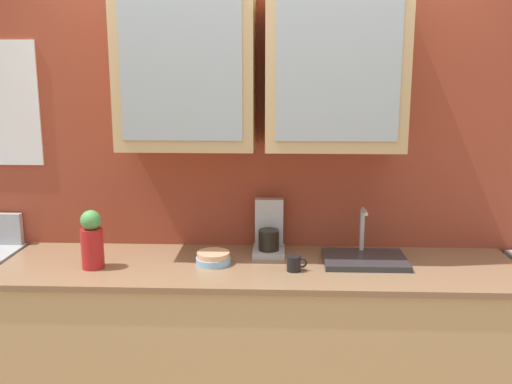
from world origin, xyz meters
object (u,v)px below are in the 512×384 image
Objects in this scene: bowl_stack at (213,258)px; cup_near_sink at (294,264)px; sink_faucet at (364,258)px; coffee_maker at (269,233)px; vase at (92,240)px.

bowl_stack is 1.77× the size of cup_near_sink.
coffee_maker reaches higher than sink_faucet.
vase is (-1.37, -0.14, 0.12)m from sink_faucet.
bowl_stack is (-0.78, -0.06, 0.01)m from sink_faucet.
coffee_maker is (0.28, 0.20, 0.08)m from bowl_stack.
vase is at bearing -161.91° from coffee_maker.
coffee_maker is at bearing 114.16° from cup_near_sink.
bowl_stack is 0.60× the size of vase.
cup_near_sink is (1.01, -0.01, -0.11)m from vase.
cup_near_sink is (-0.37, -0.15, 0.02)m from sink_faucet.
sink_faucet is 2.37× the size of bowl_stack.
vase reaches higher than sink_faucet.
vase is at bearing -174.18° from sink_faucet.
vase is 1.02× the size of coffee_maker.
cup_near_sink is at bearing -12.06° from bowl_stack.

